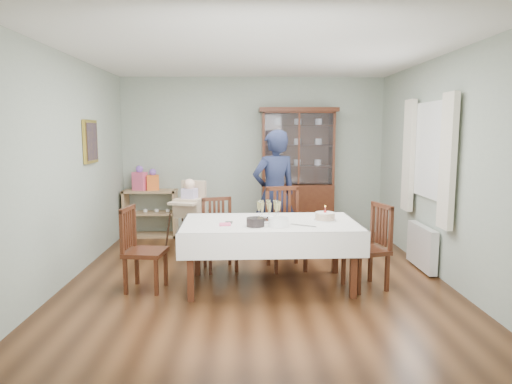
{
  "coord_description": "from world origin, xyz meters",
  "views": [
    {
      "loc": [
        -0.14,
        -5.43,
        1.79
      ],
      "look_at": [
        -0.0,
        0.2,
        1.04
      ],
      "focal_mm": 32.0,
      "sensor_mm": 36.0,
      "label": 1
    }
  ],
  "objects_px": {
    "dining_table": "(270,253)",
    "chair_end_left": "(144,265)",
    "chair_far_left": "(220,249)",
    "gift_bag_orange": "(153,181)",
    "gift_bag_pink": "(140,179)",
    "china_cabinet": "(297,171)",
    "sideboard": "(151,213)",
    "chair_end_right": "(367,263)",
    "birthday_cake": "(325,217)",
    "woman": "(274,194)",
    "champagne_tray": "(269,215)",
    "chair_far_right": "(286,245)",
    "high_chair": "(190,226)"
  },
  "relations": [
    {
      "from": "dining_table",
      "to": "chair_end_left",
      "type": "height_order",
      "value": "chair_end_left"
    },
    {
      "from": "chair_far_left",
      "to": "gift_bag_orange",
      "type": "height_order",
      "value": "gift_bag_orange"
    },
    {
      "from": "gift_bag_pink",
      "to": "gift_bag_orange",
      "type": "relative_size",
      "value": 1.15
    },
    {
      "from": "china_cabinet",
      "to": "sideboard",
      "type": "bearing_deg",
      "value": 179.51
    },
    {
      "from": "chair_end_right",
      "to": "birthday_cake",
      "type": "height_order",
      "value": "chair_end_right"
    },
    {
      "from": "woman",
      "to": "champagne_tray",
      "type": "height_order",
      "value": "woman"
    },
    {
      "from": "sideboard",
      "to": "chair_far_right",
      "type": "bearing_deg",
      "value": -41.42
    },
    {
      "from": "dining_table",
      "to": "chair_far_right",
      "type": "distance_m",
      "value": 0.73
    },
    {
      "from": "chair_end_right",
      "to": "champagne_tray",
      "type": "height_order",
      "value": "champagne_tray"
    },
    {
      "from": "chair_end_left",
      "to": "chair_far_right",
      "type": "bearing_deg",
      "value": -57.74
    },
    {
      "from": "chair_far_right",
      "to": "chair_end_right",
      "type": "xyz_separation_m",
      "value": [
        0.86,
        -0.78,
        -0.03
      ]
    },
    {
      "from": "champagne_tray",
      "to": "high_chair",
      "type": "bearing_deg",
      "value": 130.89
    },
    {
      "from": "china_cabinet",
      "to": "woman",
      "type": "xyz_separation_m",
      "value": [
        -0.47,
        -1.32,
        -0.22
      ]
    },
    {
      "from": "chair_far_left",
      "to": "high_chair",
      "type": "height_order",
      "value": "high_chair"
    },
    {
      "from": "dining_table",
      "to": "gift_bag_pink",
      "type": "height_order",
      "value": "gift_bag_pink"
    },
    {
      "from": "birthday_cake",
      "to": "woman",
      "type": "bearing_deg",
      "value": 112.94
    },
    {
      "from": "gift_bag_pink",
      "to": "gift_bag_orange",
      "type": "xyz_separation_m",
      "value": [
        0.22,
        0.0,
        -0.02
      ]
    },
    {
      "from": "chair_end_left",
      "to": "china_cabinet",
      "type": "bearing_deg",
      "value": -30.17
    },
    {
      "from": "chair_far_left",
      "to": "chair_far_right",
      "type": "bearing_deg",
      "value": -14.84
    },
    {
      "from": "gift_bag_orange",
      "to": "sideboard",
      "type": "bearing_deg",
      "value": 161.19
    },
    {
      "from": "dining_table",
      "to": "chair_end_left",
      "type": "distance_m",
      "value": 1.43
    },
    {
      "from": "sideboard",
      "to": "chair_far_left",
      "type": "height_order",
      "value": "chair_far_left"
    },
    {
      "from": "sideboard",
      "to": "chair_end_left",
      "type": "relative_size",
      "value": 0.95
    },
    {
      "from": "chair_end_right",
      "to": "champagne_tray",
      "type": "distance_m",
      "value": 1.25
    },
    {
      "from": "dining_table",
      "to": "china_cabinet",
      "type": "bearing_deg",
      "value": 76.61
    },
    {
      "from": "chair_end_left",
      "to": "chair_end_right",
      "type": "bearing_deg",
      "value": -82.67
    },
    {
      "from": "china_cabinet",
      "to": "chair_far_left",
      "type": "relative_size",
      "value": 2.36
    },
    {
      "from": "chair_end_left",
      "to": "champagne_tray",
      "type": "distance_m",
      "value": 1.53
    },
    {
      "from": "sideboard",
      "to": "chair_far_right",
      "type": "xyz_separation_m",
      "value": [
        2.15,
        -1.89,
        -0.09
      ]
    },
    {
      "from": "chair_far_right",
      "to": "gift_bag_pink",
      "type": "height_order",
      "value": "gift_bag_pink"
    },
    {
      "from": "dining_table",
      "to": "chair_far_left",
      "type": "distance_m",
      "value": 0.9
    },
    {
      "from": "woman",
      "to": "birthday_cake",
      "type": "bearing_deg",
      "value": 90.93
    },
    {
      "from": "chair_end_left",
      "to": "gift_bag_orange",
      "type": "bearing_deg",
      "value": 16.03
    },
    {
      "from": "china_cabinet",
      "to": "chair_far_right",
      "type": "height_order",
      "value": "china_cabinet"
    },
    {
      "from": "chair_far_left",
      "to": "chair_end_right",
      "type": "bearing_deg",
      "value": -40.28
    },
    {
      "from": "chair_far_left",
      "to": "chair_far_right",
      "type": "distance_m",
      "value": 0.86
    },
    {
      "from": "chair_far_left",
      "to": "chair_far_right",
      "type": "height_order",
      "value": "chair_far_right"
    },
    {
      "from": "champagne_tray",
      "to": "birthday_cake",
      "type": "height_order",
      "value": "champagne_tray"
    },
    {
      "from": "champagne_tray",
      "to": "gift_bag_pink",
      "type": "distance_m",
      "value": 3.23
    },
    {
      "from": "woman",
      "to": "chair_end_right",
      "type": "bearing_deg",
      "value": 104.1
    },
    {
      "from": "woman",
      "to": "champagne_tray",
      "type": "relative_size",
      "value": 4.79
    },
    {
      "from": "woman",
      "to": "dining_table",
      "type": "bearing_deg",
      "value": 61.8
    },
    {
      "from": "chair_end_right",
      "to": "high_chair",
      "type": "height_order",
      "value": "high_chair"
    },
    {
      "from": "gift_bag_pink",
      "to": "high_chair",
      "type": "bearing_deg",
      "value": -52.21
    },
    {
      "from": "dining_table",
      "to": "champagne_tray",
      "type": "bearing_deg",
      "value": 97.27
    },
    {
      "from": "champagne_tray",
      "to": "birthday_cake",
      "type": "bearing_deg",
      "value": -1.9
    },
    {
      "from": "woman",
      "to": "gift_bag_orange",
      "type": "distance_m",
      "value": 2.37
    },
    {
      "from": "chair_end_right",
      "to": "woman",
      "type": "xyz_separation_m",
      "value": [
        -0.97,
        1.34,
        0.62
      ]
    },
    {
      "from": "chair_end_left",
      "to": "gift_bag_orange",
      "type": "height_order",
      "value": "gift_bag_orange"
    },
    {
      "from": "chair_end_right",
      "to": "high_chair",
      "type": "xyz_separation_m",
      "value": [
        -2.17,
        1.38,
        0.15
      ]
    }
  ]
}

